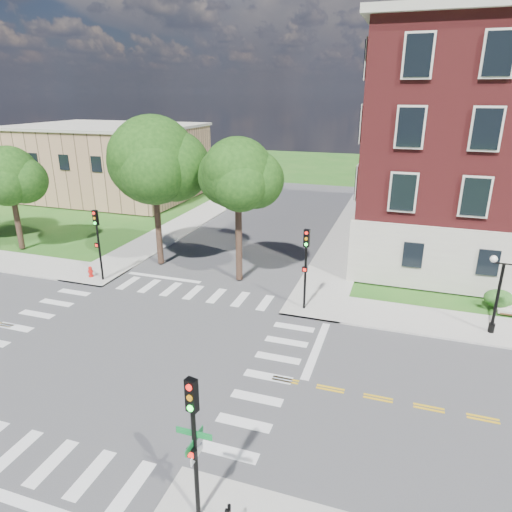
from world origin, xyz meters
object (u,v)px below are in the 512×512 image
(traffic_signal_nw, at_px, (98,236))
(traffic_signal_ne, at_px, (306,259))
(fire_hydrant, at_px, (91,272))
(twin_lamp_west, at_px, (499,290))
(street_sign_pole, at_px, (196,457))
(traffic_signal_se, at_px, (194,433))

(traffic_signal_nw, bearing_deg, traffic_signal_ne, 0.32)
(traffic_signal_ne, height_order, fire_hydrant, traffic_signal_ne)
(twin_lamp_west, bearing_deg, street_sign_pole, -123.49)
(traffic_signal_nw, height_order, street_sign_pole, traffic_signal_nw)
(twin_lamp_west, bearing_deg, traffic_signal_ne, -177.86)
(traffic_signal_nw, xyz_separation_m, street_sign_pole, (13.94, -14.48, -0.88))
(traffic_signal_se, relative_size, traffic_signal_nw, 1.00)
(traffic_signal_se, bearing_deg, traffic_signal_ne, 90.43)
(traffic_signal_nw, height_order, twin_lamp_west, traffic_signal_nw)
(traffic_signal_ne, relative_size, twin_lamp_west, 1.13)
(twin_lamp_west, bearing_deg, fire_hydrant, -179.34)
(traffic_signal_se, xyz_separation_m, fire_hydrant, (-15.02, 14.69, -2.72))
(fire_hydrant, bearing_deg, traffic_signal_se, -44.37)
(traffic_signal_ne, relative_size, fire_hydrant, 6.40)
(traffic_signal_se, relative_size, fire_hydrant, 6.40)
(twin_lamp_west, bearing_deg, traffic_signal_nw, -178.92)
(traffic_signal_se, relative_size, twin_lamp_west, 1.13)
(traffic_signal_nw, relative_size, twin_lamp_west, 1.13)
(traffic_signal_ne, xyz_separation_m, traffic_signal_nw, (-13.84, -0.08, 0.00))
(traffic_signal_se, relative_size, traffic_signal_ne, 1.00)
(traffic_signal_se, distance_m, street_sign_pole, 0.88)
(traffic_signal_nw, bearing_deg, street_sign_pole, -46.09)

